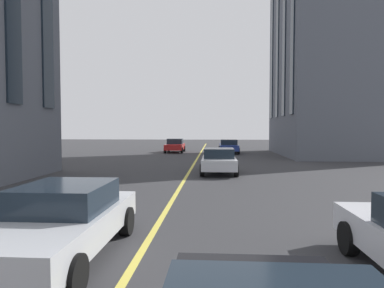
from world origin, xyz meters
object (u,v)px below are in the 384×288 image
(car_blue_parked_a, at_px, (229,146))
(car_silver_oncoming, at_px, (219,160))
(car_silver_mid, at_px, (62,220))
(car_red_far, at_px, (175,145))

(car_blue_parked_a, height_order, car_silver_oncoming, same)
(car_silver_mid, relative_size, car_blue_parked_a, 1.00)
(car_silver_mid, xyz_separation_m, car_blue_parked_a, (27.39, -4.24, 0.00))
(car_red_far, xyz_separation_m, car_silver_oncoming, (-16.09, -4.33, 0.00))
(car_silver_mid, bearing_deg, car_silver_oncoming, -14.04)
(car_silver_mid, distance_m, car_blue_parked_a, 27.72)
(car_blue_parked_a, bearing_deg, car_silver_oncoming, 175.66)
(car_blue_parked_a, distance_m, car_red_far, 5.58)
(car_silver_oncoming, bearing_deg, car_red_far, 15.08)
(car_silver_mid, xyz_separation_m, car_silver_oncoming, (12.41, -3.10, 0.00))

